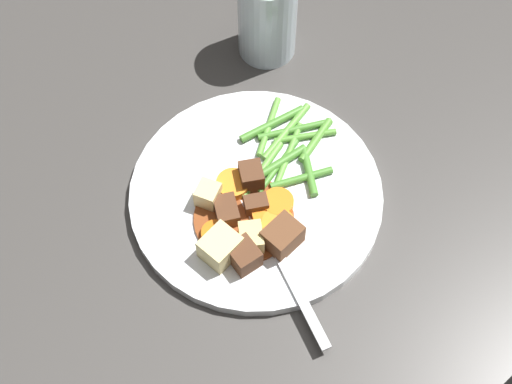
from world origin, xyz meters
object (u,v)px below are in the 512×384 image
object	(u,v)px
carrot_slice_3	(233,185)
potato_chunk_1	(208,195)
potato_chunk_2	(220,247)
meat_chunk_0	(282,236)
carrot_slice_4	(269,215)
carrot_slice_1	(278,225)
potato_chunk_0	(251,238)
carrot_slice_2	(278,204)
meat_chunk_2	(256,205)
meat_chunk_4	(227,211)
meat_chunk_1	(244,255)
water_glass	(267,15)
carrot_slice_0	(217,235)
fork	(283,264)
meat_chunk_3	(251,176)
dinner_plate	(256,195)

from	to	relation	value
carrot_slice_3	potato_chunk_1	size ratio (longest dim) A/B	1.37
potato_chunk_2	meat_chunk_0	size ratio (longest dim) A/B	1.00
potato_chunk_2	carrot_slice_4	bearing A→B (deg)	168.20
carrot_slice_1	potato_chunk_0	size ratio (longest dim) A/B	1.19
carrot_slice_2	potato_chunk_2	bearing A→B (deg)	-9.09
carrot_slice_4	meat_chunk_2	bearing A→B (deg)	-85.98
potato_chunk_0	meat_chunk_4	distance (m)	0.04
meat_chunk_1	meat_chunk_4	bearing A→B (deg)	-122.44
water_glass	potato_chunk_0	bearing A→B (deg)	34.36
carrot_slice_2	meat_chunk_4	xyz separation A→B (m)	(0.04, -0.03, 0.00)
carrot_slice_0	fork	xyz separation A→B (m)	(-0.02, 0.07, -0.00)
meat_chunk_3	fork	distance (m)	0.10
meat_chunk_3	potato_chunk_0	bearing A→B (deg)	38.21
meat_chunk_3	potato_chunk_2	bearing A→B (deg)	17.89
carrot_slice_0	potato_chunk_1	world-z (taller)	potato_chunk_1
potato_chunk_1	potato_chunk_2	xyz separation A→B (m)	(0.04, 0.05, 0.00)
potato_chunk_0	meat_chunk_1	xyz separation A→B (m)	(0.02, 0.01, 0.00)
carrot_slice_3	meat_chunk_3	bearing A→B (deg)	145.54
carrot_slice_4	water_glass	xyz separation A→B (m)	(-0.18, -0.14, 0.04)
carrot_slice_4	meat_chunk_4	distance (m)	0.04
meat_chunk_2	carrot_slice_2	bearing A→B (deg)	135.99
meat_chunk_1	potato_chunk_1	bearing A→B (deg)	-113.34
meat_chunk_3	carrot_slice_1	bearing A→B (deg)	64.96
carrot_slice_3	meat_chunk_1	size ratio (longest dim) A/B	1.17
carrot_slice_1	fork	xyz separation A→B (m)	(0.03, 0.03, -0.00)
potato_chunk_2	meat_chunk_4	xyz separation A→B (m)	(-0.04, -0.02, -0.00)
meat_chunk_0	potato_chunk_1	bearing A→B (deg)	-84.52
carrot_slice_4	fork	xyz separation A→B (m)	(0.03, 0.04, -0.00)
carrot_slice_3	potato_chunk_1	bearing A→B (deg)	-19.52
potato_chunk_1	meat_chunk_3	xyz separation A→B (m)	(-0.04, 0.02, 0.00)
carrot_slice_0	water_glass	bearing A→B (deg)	-153.14
meat_chunk_1	carrot_slice_2	bearing A→B (deg)	-171.24
dinner_plate	potato_chunk_1	distance (m)	0.05
carrot_slice_4	meat_chunk_0	distance (m)	0.03
potato_chunk_1	meat_chunk_2	bearing A→B (deg)	116.79
carrot_slice_3	meat_chunk_3	xyz separation A→B (m)	(-0.02, 0.01, 0.01)
carrot_slice_3	meat_chunk_2	bearing A→B (deg)	81.39
dinner_plate	carrot_slice_0	distance (m)	0.07
carrot_slice_0	potato_chunk_2	size ratio (longest dim) A/B	0.80
meat_chunk_2	potato_chunk_0	bearing A→B (deg)	31.16
meat_chunk_1	water_glass	distance (m)	0.28
meat_chunk_2	water_glass	distance (m)	0.23
dinner_plate	water_glass	world-z (taller)	water_glass
carrot_slice_0	meat_chunk_2	bearing A→B (deg)	167.74
carrot_slice_3	meat_chunk_2	xyz separation A→B (m)	(0.01, 0.03, 0.00)
carrot_slice_0	carrot_slice_4	bearing A→B (deg)	151.89
carrot_slice_1	meat_chunk_1	bearing A→B (deg)	-5.14
meat_chunk_3	water_glass	world-z (taller)	water_glass
dinner_plate	meat_chunk_3	world-z (taller)	meat_chunk_3
carrot_slice_3	potato_chunk_2	world-z (taller)	potato_chunk_2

